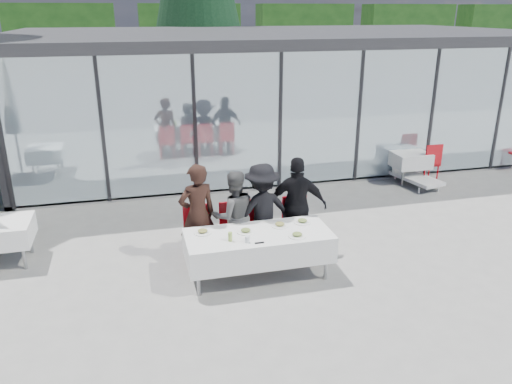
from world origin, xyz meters
TOP-DOWN VIEW (x-y plane):
  - ground at (0.00, 0.00)m, footprint 90.00×90.00m
  - pavilion at (2.00, 8.16)m, footprint 14.80×8.80m
  - treeline at (-2.00, 28.00)m, footprint 62.50×2.00m
  - dining_table at (-0.49, 0.09)m, footprint 2.26×0.96m
  - diner_a at (-1.34, 0.79)m, footprint 0.76×0.76m
  - diner_chair_a at (-1.34, 0.84)m, footprint 0.44×0.44m
  - diner_b at (-0.73, 0.79)m, footprint 0.80×0.80m
  - diner_chair_b at (-0.73, 0.84)m, footprint 0.44×0.44m
  - diner_c at (-0.25, 0.79)m, footprint 1.23×1.23m
  - diner_chair_c at (-0.25, 0.84)m, footprint 0.44×0.44m
  - diner_d at (0.37, 0.79)m, footprint 1.26×1.26m
  - diner_chair_d at (0.37, 0.84)m, footprint 0.44×0.44m
  - plate_a at (-1.33, 0.30)m, footprint 0.27×0.27m
  - plate_b at (-0.68, 0.16)m, footprint 0.27×0.27m
  - plate_c at (-0.10, 0.26)m, footprint 0.27×0.27m
  - plate_d at (0.30, 0.30)m, footprint 0.27×0.27m
  - plate_extra at (0.05, -0.18)m, footprint 0.27×0.27m
  - juice_bottle at (-0.97, -0.08)m, footprint 0.06×0.06m
  - drinking_glasses at (-0.73, -0.19)m, footprint 0.07×0.07m
  - folded_eyeglasses at (-0.57, -0.26)m, footprint 0.14×0.03m
  - spare_table_left at (-4.43, 1.55)m, footprint 0.86×0.86m
  - spare_table_right at (4.27, 3.77)m, footprint 0.86×0.86m
  - spare_chair_b at (4.72, 3.54)m, footprint 0.45×0.45m
  - lounger at (4.27, 3.56)m, footprint 0.87×1.43m

SIDE VIEW (x-z plane):
  - ground at x=0.00m, z-range 0.00..0.00m
  - lounger at x=4.27m, z-range -0.10..0.62m
  - diner_chair_a at x=-1.34m, z-range 0.05..1.03m
  - diner_chair_b at x=-0.73m, z-range 0.05..1.03m
  - diner_chair_c at x=-0.25m, z-range 0.05..1.03m
  - diner_chair_d at x=0.37m, z-range 0.05..1.03m
  - spare_chair_b at x=4.72m, z-range 0.05..1.03m
  - dining_table at x=-0.49m, z-range 0.16..0.91m
  - spare_table_left at x=-4.43m, z-range 0.18..0.92m
  - spare_table_right at x=4.27m, z-range 0.18..0.92m
  - folded_eyeglasses at x=-0.57m, z-range 0.75..0.76m
  - plate_a at x=-1.33m, z-range 0.74..0.81m
  - plate_b at x=-0.68m, z-range 0.74..0.81m
  - plate_c at x=-0.10m, z-range 0.74..0.81m
  - plate_d at x=0.30m, z-range 0.74..0.81m
  - plate_extra at x=0.05m, z-range 0.74..0.81m
  - diner_b at x=-0.73m, z-range 0.00..1.56m
  - drinking_glasses at x=-0.73m, z-range 0.75..0.85m
  - juice_bottle at x=-0.97m, z-range 0.75..0.89m
  - diner_c at x=-0.25m, z-range 0.00..1.64m
  - diner_d at x=0.37m, z-range 0.00..1.71m
  - diner_a at x=-1.34m, z-range 0.00..1.72m
  - pavilion at x=2.00m, z-range 0.43..3.87m
  - treeline at x=-2.00m, z-range 0.00..4.40m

